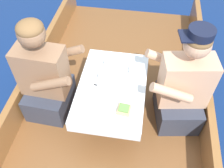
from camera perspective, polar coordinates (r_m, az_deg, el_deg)
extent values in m
plane|color=navy|center=(2.71, 0.13, -10.23)|extent=(60.00, 60.00, 0.00)
cube|color=brown|center=(2.56, 0.13, -8.21)|extent=(1.73, 3.48, 0.35)
cube|color=#936033|center=(2.52, -18.97, -1.29)|extent=(0.06, 3.48, 0.29)
cube|color=#936033|center=(2.37, 20.62, -6.18)|extent=(0.06, 3.48, 0.29)
cylinder|color=#B2B2B7|center=(2.24, 0.00, -3.91)|extent=(0.07, 0.07, 0.38)
cube|color=brown|center=(2.08, 0.00, -0.60)|extent=(0.53, 0.81, 0.02)
cube|color=white|center=(2.08, 0.00, -0.40)|extent=(0.56, 0.84, 0.00)
cube|color=white|center=(1.88, -2.06, -11.05)|extent=(0.56, 0.00, 0.10)
cube|color=white|center=(2.40, 1.59, 6.26)|extent=(0.56, 0.00, 0.10)
cube|color=#333847|center=(2.41, -13.91, -3.01)|extent=(0.38, 0.46, 0.26)
cube|color=#936B4C|center=(2.15, -15.63, 2.89)|extent=(0.41, 0.24, 0.45)
sphere|color=#936B4C|center=(1.91, -17.99, 10.90)|extent=(0.21, 0.21, 0.21)
ellipsoid|color=brown|center=(1.88, -18.33, 12.03)|extent=(0.20, 0.20, 0.12)
cylinder|color=#936B4C|center=(2.16, -10.52, 7.04)|extent=(0.34, 0.09, 0.21)
cylinder|color=#936B4C|center=(1.93, -13.92, 0.01)|extent=(0.34, 0.09, 0.21)
cube|color=#333847|center=(2.34, 14.58, -5.20)|extent=(0.43, 0.49, 0.26)
cube|color=tan|center=(2.08, 16.44, 0.62)|extent=(0.43, 0.28, 0.45)
sphere|color=tan|center=(1.83, 18.96, 8.48)|extent=(0.20, 0.20, 0.20)
ellipsoid|color=brown|center=(1.80, 19.31, 9.55)|extent=(0.19, 0.19, 0.11)
cylinder|color=tan|center=(1.87, 13.48, -2.02)|extent=(0.34, 0.12, 0.21)
cylinder|color=tan|center=(2.11, 11.91, 5.55)|extent=(0.34, 0.12, 0.21)
cylinder|color=black|center=(1.77, 19.79, 11.03)|extent=(0.18, 0.18, 0.06)
cube|color=black|center=(1.76, 16.78, 10.42)|extent=(0.12, 0.15, 0.01)
cylinder|color=white|center=(1.91, 2.73, -6.33)|extent=(0.21, 0.21, 0.01)
cylinder|color=white|center=(2.07, 1.46, -0.26)|extent=(0.18, 0.18, 0.01)
cube|color=#E0BC7F|center=(1.89, 2.76, -5.93)|extent=(0.10, 0.10, 0.04)
cube|color=#669347|center=(1.87, 2.78, -5.50)|extent=(0.08, 0.08, 0.01)
cylinder|color=white|center=(2.17, 5.36, 2.93)|extent=(0.12, 0.12, 0.04)
cylinder|color=beige|center=(2.16, 5.37, 3.12)|extent=(0.09, 0.09, 0.02)
cylinder|color=white|center=(2.24, -0.07, 4.90)|extent=(0.14, 0.14, 0.04)
cylinder|color=beige|center=(2.23, -0.07, 5.09)|extent=(0.12, 0.12, 0.02)
cylinder|color=white|center=(1.99, -4.53, -2.43)|extent=(0.13, 0.13, 0.04)
cylinder|color=beige|center=(1.99, -4.55, -2.25)|extent=(0.11, 0.11, 0.02)
cylinder|color=white|center=(2.12, -2.41, 1.89)|extent=(0.06, 0.06, 0.05)
torus|color=white|center=(2.11, -1.29, 1.81)|extent=(0.04, 0.01, 0.04)
cylinder|color=#3D2314|center=(2.11, -2.42, 2.18)|extent=(0.05, 0.05, 0.01)
cylinder|color=white|center=(1.89, -7.35, -6.34)|extent=(0.07, 0.07, 0.06)
torus|color=white|center=(1.88, -6.02, -6.48)|extent=(0.04, 0.01, 0.04)
cylinder|color=#3D2314|center=(1.88, -7.40, -6.04)|extent=(0.06, 0.06, 0.01)
cube|color=silver|center=(2.06, -1.97, -0.65)|extent=(0.17, 0.03, 0.00)
cube|color=silver|center=(2.08, -3.81, -0.24)|extent=(0.04, 0.02, 0.00)
cube|color=silver|center=(2.26, 4.83, 4.71)|extent=(0.11, 0.15, 0.00)
ellipsoid|color=silver|center=(2.30, 3.98, 5.84)|extent=(0.04, 0.02, 0.01)
cube|color=silver|center=(2.10, -4.72, 0.34)|extent=(0.03, 0.17, 0.00)
ellipsoid|color=silver|center=(2.14, -4.13, 1.73)|extent=(0.04, 0.02, 0.01)
cube|color=silver|center=(2.27, 2.52, 5.04)|extent=(0.13, 0.13, 0.00)
ellipsoid|color=silver|center=(2.31, 1.43, 6.04)|extent=(0.04, 0.02, 0.01)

